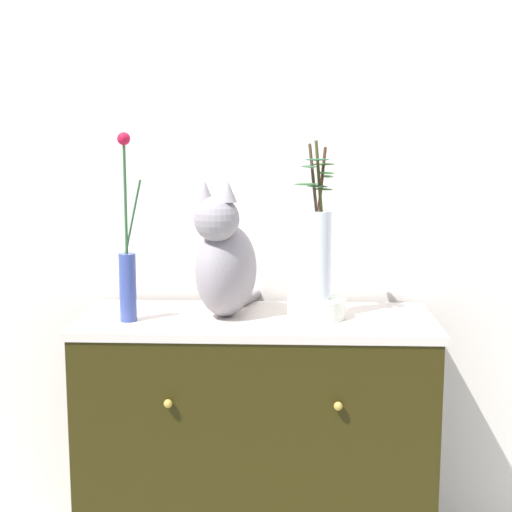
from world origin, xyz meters
TOP-DOWN VIEW (x-y plane):
  - wall_back at (0.00, 0.28)m, footprint 4.40×0.08m
  - sideboard at (0.00, -0.00)m, footprint 1.04×0.43m
  - cat_sitting at (-0.09, 0.00)m, footprint 0.24×0.46m
  - vase_slim_green at (-0.36, -0.06)m, footprint 0.07×0.05m
  - bowl_porcelain at (0.18, 0.00)m, footprint 0.17×0.17m
  - vase_glass_clear at (0.18, 0.00)m, footprint 0.13×0.15m

SIDE VIEW (x-z plane):
  - sideboard at x=0.00m, z-range 0.00..0.87m
  - bowl_porcelain at x=0.18m, z-range 0.87..0.92m
  - vase_slim_green at x=-0.36m, z-range 0.75..1.28m
  - cat_sitting at x=-0.09m, z-range 0.83..1.23m
  - vase_glass_clear at x=0.18m, z-range 0.85..1.30m
  - wall_back at x=0.00m, z-range 0.00..2.60m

